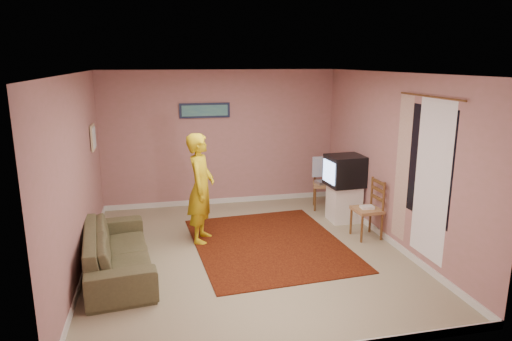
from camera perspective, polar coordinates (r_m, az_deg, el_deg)
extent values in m
plane|color=gray|center=(6.82, -1.13, -10.32)|extent=(5.00, 5.00, 0.00)
cube|color=#AB7075|center=(8.82, -4.41, 4.01)|extent=(4.50, 0.02, 2.60)
cube|color=#AB7075|center=(4.09, 5.86, -7.48)|extent=(4.50, 0.02, 2.60)
cube|color=#AB7075|center=(6.37, -21.44, -0.66)|extent=(0.02, 5.00, 2.60)
cube|color=#AB7075|center=(7.18, 16.70, 1.26)|extent=(0.02, 5.00, 2.60)
cube|color=silver|center=(6.24, -1.24, 12.08)|extent=(4.50, 5.00, 0.02)
cube|color=silver|center=(9.10, -4.26, -3.78)|extent=(4.50, 0.02, 0.10)
cube|color=silver|center=(6.76, -20.43, -10.98)|extent=(0.02, 5.00, 0.10)
cube|color=silver|center=(7.54, 15.98, -8.07)|extent=(0.02, 5.00, 0.10)
cube|color=black|center=(6.40, 20.63, 0.86)|extent=(0.01, 1.10, 1.50)
cube|color=white|center=(6.32, 21.10, -1.21)|extent=(0.01, 0.75, 2.10)
cube|color=beige|center=(6.88, 17.82, 0.22)|extent=(0.01, 0.35, 2.10)
cylinder|color=brown|center=(6.26, 20.95, 8.64)|extent=(0.02, 1.40, 0.02)
cube|color=#131A34|center=(8.68, -6.43, 7.47)|extent=(0.95, 0.03, 0.28)
cube|color=#2E6882|center=(8.66, -6.41, 7.46)|extent=(0.86, 0.01, 0.20)
cube|color=beige|center=(7.87, -19.71, 3.92)|extent=(0.03, 0.38, 0.42)
cube|color=silver|center=(7.87, -19.56, 3.93)|extent=(0.01, 0.30, 0.34)
cube|color=black|center=(7.14, 1.61, -9.11)|extent=(2.38, 2.89, 0.01)
cube|color=white|center=(8.18, 10.93, -4.02)|extent=(0.51, 0.46, 0.64)
cube|color=black|center=(8.03, 11.12, -0.02)|extent=(0.64, 0.59, 0.53)
cube|color=#8CB2F2|center=(7.89, 9.12, -0.17)|extent=(0.05, 0.44, 0.38)
cube|color=#AA8353|center=(8.75, 8.60, -1.77)|extent=(0.54, 0.53, 0.05)
cube|color=brown|center=(8.69, 8.66, -0.19)|extent=(0.43, 0.17, 0.50)
cube|color=#A4A4A9|center=(8.74, 8.62, -1.43)|extent=(0.36, 0.28, 0.06)
cube|color=#97BBF7|center=(8.85, 8.23, 0.49)|extent=(0.37, 0.05, 0.39)
cube|color=#AA8353|center=(7.47, 13.70, -4.81)|extent=(0.43, 0.45, 0.05)
cube|color=brown|center=(7.39, 13.80, -3.01)|extent=(0.06, 0.43, 0.49)
cube|color=white|center=(7.45, 13.72, -4.47)|extent=(0.21, 0.16, 0.04)
imported|color=brown|center=(6.42, -16.92, -9.57)|extent=(1.04, 2.17, 0.61)
imported|color=gold|center=(7.06, -6.91, -2.21)|extent=(0.58, 0.72, 1.71)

